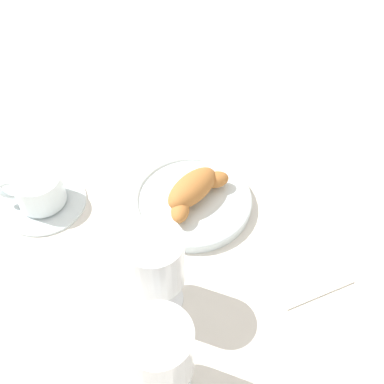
{
  "coord_description": "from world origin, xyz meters",
  "views": [
    {
      "loc": [
        0.11,
        0.47,
        0.58
      ],
      "look_at": [
        -0.01,
        -0.0,
        0.03
      ],
      "focal_mm": 43.52,
      "sensor_mm": 36.0,
      "label": 1
    }
  ],
  "objects_px": {
    "coffee_cup_near": "(40,193)",
    "juice_glass_left": "(160,353)",
    "pastry_plate": "(192,200)",
    "folded_napkin": "(301,264)",
    "juice_glass_right": "(155,263)",
    "croissant_large": "(194,189)"
  },
  "relations": [
    {
      "from": "pastry_plate",
      "to": "folded_napkin",
      "type": "height_order",
      "value": "pastry_plate"
    },
    {
      "from": "coffee_cup_near",
      "to": "folded_napkin",
      "type": "relative_size",
      "value": 1.24
    },
    {
      "from": "folded_napkin",
      "to": "croissant_large",
      "type": "bearing_deg",
      "value": -49.62
    },
    {
      "from": "croissant_large",
      "to": "coffee_cup_near",
      "type": "height_order",
      "value": "croissant_large"
    },
    {
      "from": "pastry_plate",
      "to": "croissant_large",
      "type": "xyz_separation_m",
      "value": [
        -0.0,
        0.0,
        0.03
      ]
    },
    {
      "from": "croissant_large",
      "to": "coffee_cup_near",
      "type": "distance_m",
      "value": 0.25
    },
    {
      "from": "coffee_cup_near",
      "to": "juice_glass_left",
      "type": "xyz_separation_m",
      "value": [
        -0.14,
        0.33,
        0.07
      ]
    },
    {
      "from": "croissant_large",
      "to": "folded_napkin",
      "type": "distance_m",
      "value": 0.2
    },
    {
      "from": "pastry_plate",
      "to": "juice_glass_left",
      "type": "bearing_deg",
      "value": 69.65
    },
    {
      "from": "pastry_plate",
      "to": "coffee_cup_near",
      "type": "relative_size",
      "value": 1.41
    },
    {
      "from": "pastry_plate",
      "to": "croissant_large",
      "type": "relative_size",
      "value": 1.61
    },
    {
      "from": "coffee_cup_near",
      "to": "juice_glass_left",
      "type": "distance_m",
      "value": 0.36
    },
    {
      "from": "juice_glass_left",
      "to": "juice_glass_right",
      "type": "height_order",
      "value": "same"
    },
    {
      "from": "folded_napkin",
      "to": "juice_glass_left",
      "type": "bearing_deg",
      "value": 27.62
    },
    {
      "from": "pastry_plate",
      "to": "coffee_cup_near",
      "type": "bearing_deg",
      "value": -13.64
    },
    {
      "from": "juice_glass_left",
      "to": "coffee_cup_near",
      "type": "bearing_deg",
      "value": -67.46
    },
    {
      "from": "juice_glass_right",
      "to": "juice_glass_left",
      "type": "bearing_deg",
      "value": 82.09
    },
    {
      "from": "coffee_cup_near",
      "to": "juice_glass_left",
      "type": "relative_size",
      "value": 0.97
    },
    {
      "from": "croissant_large",
      "to": "coffee_cup_near",
      "type": "xyz_separation_m",
      "value": [
        0.24,
        -0.06,
        -0.01
      ]
    },
    {
      "from": "croissant_large",
      "to": "coffee_cup_near",
      "type": "bearing_deg",
      "value": -14.13
    },
    {
      "from": "croissant_large",
      "to": "folded_napkin",
      "type": "xyz_separation_m",
      "value": [
        -0.13,
        0.15,
        -0.04
      ]
    },
    {
      "from": "coffee_cup_near",
      "to": "folded_napkin",
      "type": "distance_m",
      "value": 0.42
    }
  ]
}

